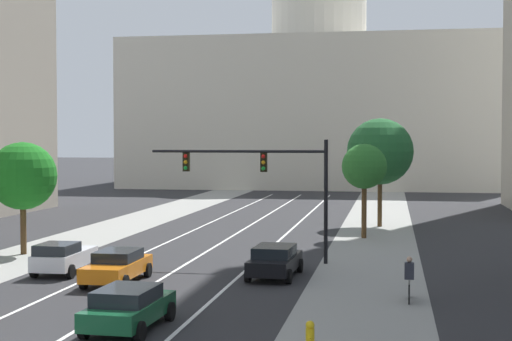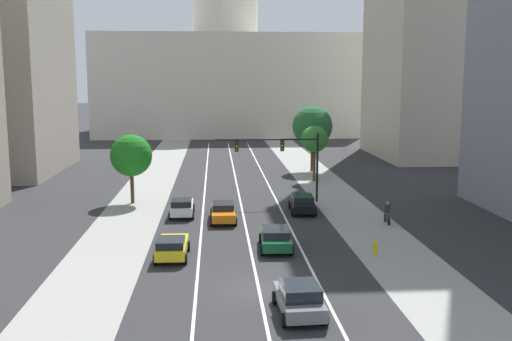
# 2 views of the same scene
# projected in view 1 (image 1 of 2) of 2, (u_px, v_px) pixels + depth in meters

# --- Properties ---
(ground_plane) EXTENTS (400.00, 400.00, 0.00)m
(ground_plane) POSITION_uv_depth(u_px,v_px,m) (254.00, 223.00, 57.95)
(ground_plane) COLOR #2B2B2D
(sidewalk_left) EXTENTS (4.99, 130.00, 0.01)m
(sidewalk_left) POSITION_uv_depth(u_px,v_px,m) (115.00, 228.00, 54.57)
(sidewalk_left) COLOR gray
(sidewalk_left) RESTS_ON ground
(sidewalk_right) EXTENTS (4.99, 130.00, 0.01)m
(sidewalk_right) POSITION_uv_depth(u_px,v_px,m) (376.00, 233.00, 51.48)
(sidewalk_right) COLOR gray
(sidewalk_right) RESTS_ON ground
(lane_stripe_left) EXTENTS (0.16, 90.00, 0.01)m
(lane_stripe_left) POSITION_uv_depth(u_px,v_px,m) (151.00, 250.00, 43.74)
(lane_stripe_left) COLOR white
(lane_stripe_left) RESTS_ON ground
(lane_stripe_center) EXTENTS (0.16, 90.00, 0.01)m
(lane_stripe_center) POSITION_uv_depth(u_px,v_px,m) (207.00, 251.00, 43.18)
(lane_stripe_center) COLOR white
(lane_stripe_center) RESTS_ON ground
(lane_stripe_right) EXTENTS (0.16, 90.00, 0.01)m
(lane_stripe_right) POSITION_uv_depth(u_px,v_px,m) (265.00, 253.00, 42.63)
(lane_stripe_right) COLOR white
(lane_stripe_right) RESTS_ON ground
(capitol_building) EXTENTS (48.71, 29.34, 38.99)m
(capitol_building) POSITION_uv_depth(u_px,v_px,m) (319.00, 99.00, 107.88)
(capitol_building) COLOR beige
(capitol_building) RESTS_ON ground
(car_orange) EXTENTS (2.01, 4.61, 1.40)m
(car_orange) POSITION_uv_depth(u_px,v_px,m) (117.00, 266.00, 33.70)
(car_orange) COLOR orange
(car_orange) RESTS_ON ground
(car_black) EXTENTS (2.18, 4.44, 1.44)m
(car_black) POSITION_uv_depth(u_px,v_px,m) (275.00, 260.00, 35.01)
(car_black) COLOR black
(car_black) RESTS_ON ground
(car_white) EXTENTS (1.98, 4.10, 1.49)m
(car_white) POSITION_uv_depth(u_px,v_px,m) (63.00, 257.00, 35.98)
(car_white) COLOR silver
(car_white) RESTS_ON ground
(car_green) EXTENTS (2.20, 4.30, 1.41)m
(car_green) POSITION_uv_depth(u_px,v_px,m) (128.00, 307.00, 25.35)
(car_green) COLOR #14512D
(car_green) RESTS_ON ground
(traffic_signal_mast) EXTENTS (9.02, 0.39, 6.18)m
(traffic_signal_mast) POSITION_uv_depth(u_px,v_px,m) (267.00, 174.00, 39.18)
(traffic_signal_mast) COLOR black
(traffic_signal_mast) RESTS_ON ground
(fire_hydrant) EXTENTS (0.26, 0.35, 0.91)m
(fire_hydrant) POSITION_uv_depth(u_px,v_px,m) (310.00, 336.00, 22.73)
(fire_hydrant) COLOR yellow
(fire_hydrant) RESTS_ON ground
(cyclist) EXTENTS (0.37, 1.70, 1.72)m
(cyclist) POSITION_uv_depth(u_px,v_px,m) (409.00, 279.00, 29.77)
(cyclist) COLOR black
(cyclist) RESTS_ON ground
(street_tree_mid_right) EXTENTS (2.82, 2.82, 5.92)m
(street_tree_mid_right) POSITION_uv_depth(u_px,v_px,m) (364.00, 167.00, 48.80)
(street_tree_mid_right) COLOR #51381E
(street_tree_mid_right) RESTS_ON ground
(street_tree_mid_left) EXTENTS (3.65, 3.65, 6.06)m
(street_tree_mid_left) POSITION_uv_depth(u_px,v_px,m) (23.00, 176.00, 41.91)
(street_tree_mid_left) COLOR #51381E
(street_tree_mid_left) RESTS_ON ground
(street_tree_near_right) EXTENTS (4.70, 4.70, 7.70)m
(street_tree_near_right) POSITION_uv_depth(u_px,v_px,m) (380.00, 152.00, 55.28)
(street_tree_near_right) COLOR #51381E
(street_tree_near_right) RESTS_ON ground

